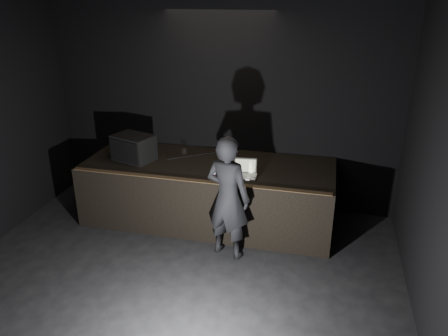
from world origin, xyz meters
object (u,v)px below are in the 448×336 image
stage_riser (209,192)px  beer_can (214,172)px  laptop (245,171)px  stage_monitor (133,148)px  person (228,198)px

stage_riser → beer_can: (0.23, -0.50, 0.57)m
stage_riser → laptop: (0.66, -0.33, 0.56)m
laptop → beer_can: 0.47m
stage_monitor → person: size_ratio=0.41×
stage_monitor → person: 1.97m
stage_riser → person: 1.17m
beer_can → stage_monitor: bearing=165.7°
person → laptop: bearing=-84.4°
beer_can → person: size_ratio=0.08×
laptop → beer_can: laptop is taller
stage_riser → person: (0.55, -0.95, 0.41)m
stage_riser → stage_monitor: 1.42m
beer_can → person: bearing=-54.6°
stage_monitor → beer_can: stage_monitor is taller
stage_riser → laptop: size_ratio=10.74×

